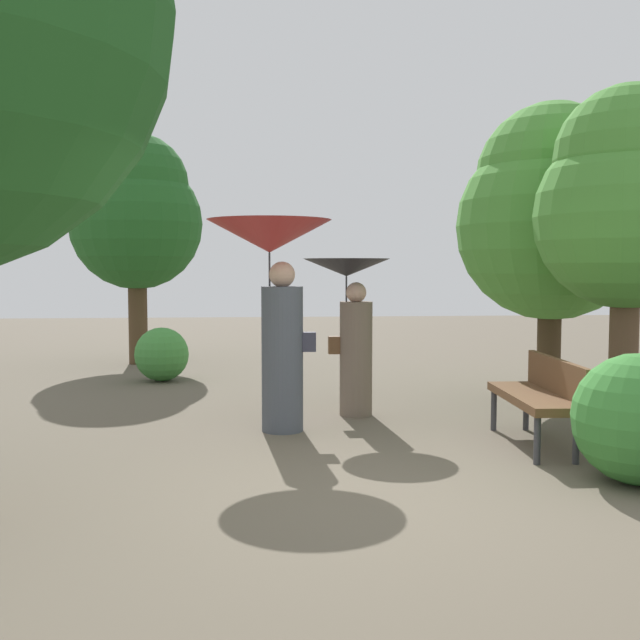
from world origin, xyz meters
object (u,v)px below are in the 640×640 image
park_bench (540,392)px  tree_near_left (136,212)px  person_left (274,278)px  tree_near_right (552,211)px  person_right (351,311)px  tree_mid_right (628,200)px

park_bench → tree_near_left: bearing=-141.3°
park_bench → person_left: bearing=-106.7°
person_left → tree_near_right: 3.88m
person_left → park_bench: person_left is taller
person_right → tree_near_left: size_ratio=0.45×
tree_near_left → tree_near_right: 7.11m
tree_near_right → tree_mid_right: (0.14, -1.63, -0.00)m
person_left → park_bench: bearing=-103.7°
person_right → tree_near_right: 2.96m
park_bench → tree_mid_right: tree_mid_right is taller
person_left → person_right: bearing=-44.9°
park_bench → tree_near_right: (1.02, 2.30, 1.89)m
tree_near_left → park_bench: bearing=-53.8°
tree_mid_right → person_right: bearing=161.3°
person_left → person_right: (0.89, 0.74, -0.39)m
tree_near_right → person_left: bearing=-157.8°
person_right → park_bench: person_right is taller
person_left → tree_mid_right: size_ratio=0.61×
tree_near_right → tree_near_left: bearing=144.1°
person_right → tree_mid_right: 3.15m
person_left → person_right: size_ratio=1.22×
person_left → tree_near_left: (-2.25, 5.60, 1.07)m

